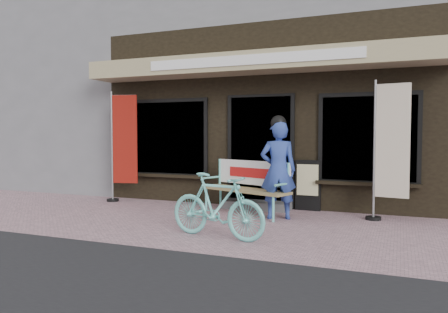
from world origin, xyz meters
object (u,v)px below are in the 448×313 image
at_px(bench, 248,183).
at_px(nobori_cream, 389,148).
at_px(nobori_red, 123,145).
at_px(bicycle, 217,206).
at_px(menu_stand, 308,185).
at_px(person, 278,168).

bearing_deg(bench, nobori_cream, 26.38).
distance_m(bench, nobori_red, 3.00).
xyz_separation_m(bicycle, nobori_cream, (2.15, 2.12, 0.75)).
bearing_deg(nobori_red, menu_stand, -8.90).
bearing_deg(bench, menu_stand, 59.84).
distance_m(bicycle, nobori_cream, 3.11).
bearing_deg(nobori_red, nobori_cream, -16.29).
distance_m(bicycle, nobori_red, 3.91).
relative_size(person, nobori_cream, 0.75).
height_order(bench, menu_stand, bench).
bearing_deg(menu_stand, nobori_cream, -18.56).
distance_m(person, nobori_cream, 1.83).
distance_m(person, nobori_red, 3.59).
bearing_deg(person, menu_stand, 54.40).
bearing_deg(bicycle, menu_stand, -5.27).
height_order(nobori_red, nobori_cream, same).
bearing_deg(bench, bicycle, -62.79).
xyz_separation_m(bench, person, (0.62, -0.24, 0.30)).
xyz_separation_m(bench, nobori_red, (-2.91, 0.34, 0.64)).
distance_m(bicycle, menu_stand, 2.75).
bearing_deg(bench, person, 0.24).
height_order(person, nobori_cream, nobori_cream).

